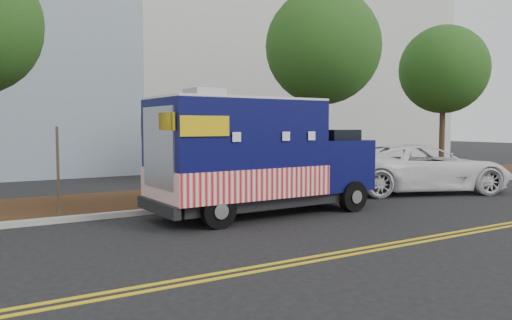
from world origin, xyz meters
TOP-DOWN VIEW (x-y plane):
  - ground at (0.00, 0.00)m, footprint 120.00×120.00m
  - curb at (0.00, 1.40)m, footprint 120.00×0.18m
  - mulch_strip at (0.00, 3.50)m, footprint 120.00×4.00m
  - centerline_near at (0.00, -4.45)m, footprint 120.00×0.10m
  - centerline_far at (0.00, -4.70)m, footprint 120.00×0.10m
  - tree_c at (6.17, 3.48)m, footprint 4.40×4.40m
  - tree_d at (13.58, 3.78)m, footprint 4.07×4.07m
  - sign_post at (-3.81, 1.55)m, footprint 0.06×0.06m
  - food_truck at (0.89, -0.17)m, footprint 6.43×2.58m
  - white_car at (8.52, 0.67)m, footprint 6.92×5.01m

SIDE VIEW (x-z plane):
  - ground at x=0.00m, z-range 0.00..0.00m
  - centerline_near at x=0.00m, z-range 0.00..0.01m
  - centerline_far at x=0.00m, z-range 0.00..0.01m
  - curb at x=0.00m, z-range 0.00..0.15m
  - mulch_strip at x=0.00m, z-range 0.00..0.15m
  - white_car at x=8.52m, z-range 0.00..1.75m
  - sign_post at x=-3.81m, z-range 0.00..2.40m
  - food_truck at x=0.89m, z-range -0.16..3.19m
  - tree_d at x=13.58m, z-range 1.48..8.53m
  - tree_c at x=6.17m, z-range 1.60..9.22m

